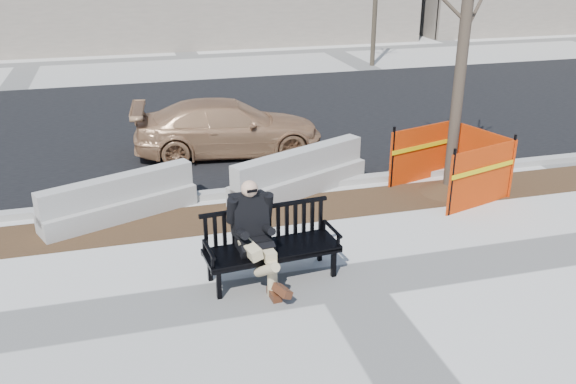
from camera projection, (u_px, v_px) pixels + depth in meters
name	position (u px, v px, depth m)	size (l,w,h in m)	color
ground	(345.00, 282.00, 8.73)	(120.00, 120.00, 0.00)	beige
mulch_strip	(295.00, 209.00, 11.05)	(40.00, 1.20, 0.02)	#47301C
asphalt_street	(232.00, 119.00, 16.57)	(60.00, 10.40, 0.01)	black
curb	(282.00, 187.00, 11.87)	(60.00, 0.25, 0.12)	#9E9B93
bench	(272.00, 278.00, 8.82)	(1.94, 0.70, 1.04)	black
seated_man	(254.00, 280.00, 8.78)	(0.64, 1.06, 1.49)	black
tree_fence	(447.00, 192.00, 11.81)	(2.46, 2.46, 6.16)	#E13B07
sedan	(229.00, 153.00, 13.95)	(1.70, 4.18, 1.21)	#A77953
jersey_barrier_left	(121.00, 218.00, 10.72)	(2.74, 0.55, 0.78)	#A09D96
jersey_barrier_right	(299.00, 192.00, 11.81)	(2.98, 0.60, 0.85)	#A29E97
far_tree_right	(372.00, 65.00, 23.61)	(1.97, 1.97, 5.31)	#443B2C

